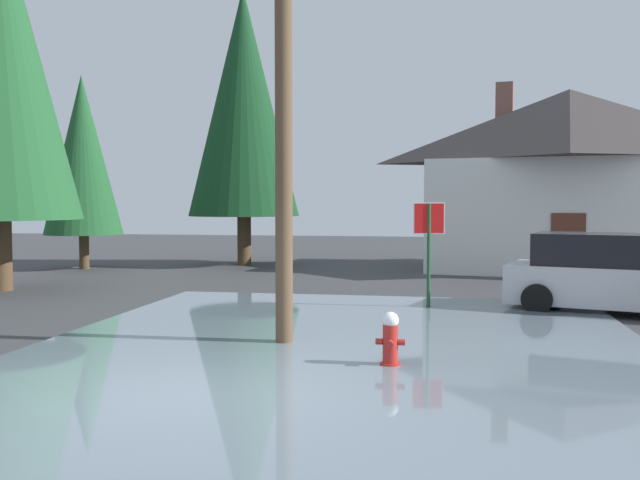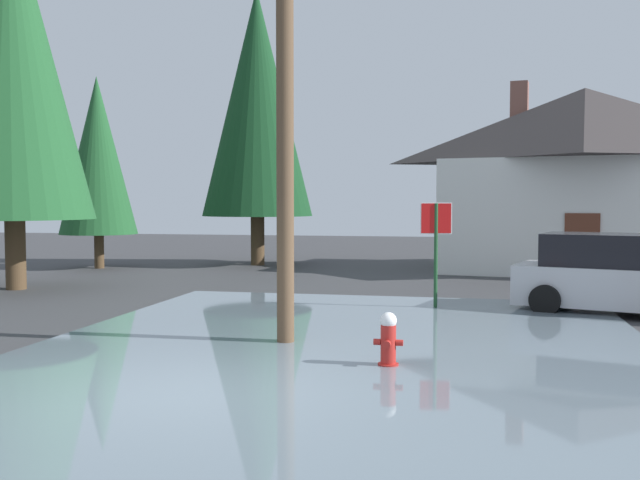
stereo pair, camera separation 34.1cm
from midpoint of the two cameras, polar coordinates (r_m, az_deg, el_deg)
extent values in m
cube|color=#38383A|center=(8.84, -9.32, -12.68)|extent=(80.00, 80.00, 0.10)
cube|color=slate|center=(10.49, 1.87, -9.62)|extent=(9.72, 13.87, 0.08)
cube|color=silver|center=(7.61, -10.55, -14.88)|extent=(4.42, 0.55, 0.01)
cylinder|color=#AD231E|center=(10.12, 6.46, -10.05)|extent=(0.29, 0.29, 0.10)
cylinder|color=#AD231E|center=(10.05, 6.47, -8.29)|extent=(0.21, 0.21, 0.54)
sphere|color=white|center=(9.99, 6.48, -6.42)|extent=(0.23, 0.23, 0.23)
cylinder|color=#AD231E|center=(10.06, 5.57, -8.12)|extent=(0.10, 0.09, 0.09)
cylinder|color=#AD231E|center=(10.03, 7.36, -8.16)|extent=(0.10, 0.09, 0.09)
cylinder|color=#AD231E|center=(9.89, 6.38, -8.32)|extent=(0.11, 0.10, 0.11)
cylinder|color=brown|center=(11.73, -1.97, 15.58)|extent=(0.28, 0.28, 9.76)
cylinder|color=#1E4C28|center=(15.46, 9.88, -1.38)|extent=(0.08, 0.08, 2.31)
cube|color=white|center=(15.42, 9.90, 1.72)|extent=(0.67, 0.15, 0.67)
cube|color=red|center=(15.42, 9.90, 1.72)|extent=(0.63, 0.15, 0.64)
cube|color=silver|center=(25.53, 20.64, 1.79)|extent=(9.54, 6.90, 3.71)
pyramid|color=#332D2D|center=(25.65, 20.77, 8.65)|extent=(10.30, 7.45, 2.41)
cube|color=brown|center=(26.81, 16.01, 9.78)|extent=(0.68, 0.68, 2.17)
cube|color=#592D1E|center=(22.72, 20.63, -0.50)|extent=(1.00, 0.21, 2.00)
cube|color=silver|center=(16.10, 24.12, -3.45)|extent=(4.80, 2.96, 0.82)
cube|color=black|center=(16.06, 22.90, -0.75)|extent=(3.02, 2.24, 0.67)
cylinder|color=black|center=(17.16, 19.23, -3.86)|extent=(0.68, 0.40, 0.64)
cylinder|color=black|center=(15.47, 18.18, -4.59)|extent=(0.68, 0.40, 0.64)
cylinder|color=#4C3823|center=(26.40, -4.65, -0.04)|extent=(0.51, 0.51, 1.82)
cone|color=#143D1E|center=(26.61, -4.70, 10.90)|extent=(4.05, 4.05, 8.29)
cylinder|color=#4C3823|center=(26.18, -16.90, -0.86)|extent=(0.34, 0.34, 1.21)
cone|color=#1E5128|center=(26.18, -17.02, 6.50)|extent=(2.69, 2.69, 5.51)
cylinder|color=#4C3823|center=(20.61, -22.75, -1.06)|extent=(0.52, 0.52, 1.88)
cone|color=#1E5128|center=(20.91, -23.06, 13.37)|extent=(4.18, 4.18, 8.57)
camera|label=1|loc=(0.17, -89.10, 0.05)|focal=39.98mm
camera|label=2|loc=(0.17, 90.90, -0.05)|focal=39.98mm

